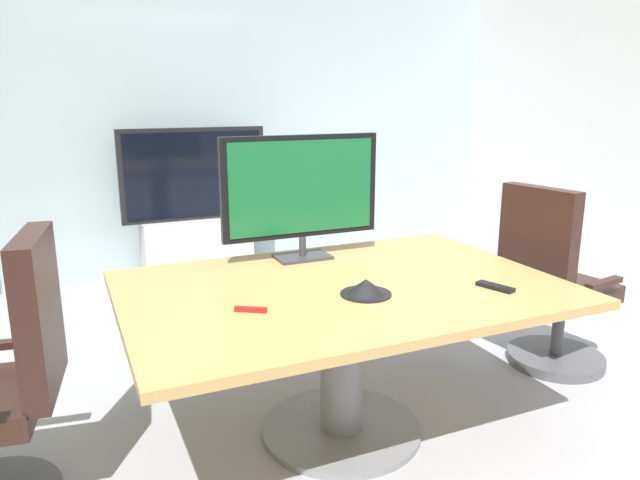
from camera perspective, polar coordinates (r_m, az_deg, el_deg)
The scene contains 9 objects.
ground_plane at distance 2.78m, azimuth 3.22°, elevation -20.57°, with size 7.40×7.40×0.00m, color #99999E.
wall_back_glass_partition at distance 5.34m, azimuth -12.79°, elevation 11.87°, with size 6.13×0.10×2.82m, color #9EB2B7.
conference_table at distance 2.71m, azimuth 2.17°, elevation -7.81°, with size 1.94×1.32×0.74m.
office_chair_right at distance 3.65m, azimuth 21.52°, elevation -4.86°, with size 0.63×0.61×1.09m.
tv_monitor at distance 3.00m, azimuth -1.81°, elevation 4.87°, with size 0.84×0.18×0.64m.
wall_display_unit at distance 5.11m, azimuth -11.87°, elevation 0.84°, with size 1.20×0.36×1.31m.
conference_phone at distance 2.52m, azimuth 4.47°, elevation -4.65°, with size 0.22×0.22×0.07m.
remote_control at distance 2.71m, azimuth 16.61°, elevation -4.36°, with size 0.05×0.17×0.02m, color black.
whiteboard_marker at distance 2.34m, azimuth -6.73°, elevation -6.70°, with size 0.13×0.02×0.02m, color red.
Camera 1 is at (-1.06, -2.03, 1.57)m, focal length 33.04 mm.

